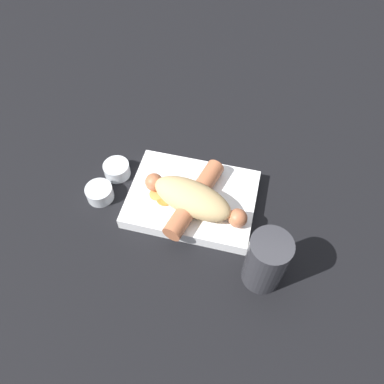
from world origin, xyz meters
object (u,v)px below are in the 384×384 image
food_tray (192,199)px  condiment_cup_near (117,170)px  bread_roll (192,198)px  drink_glass (266,261)px  sausage (195,198)px  condiment_cup_far (100,193)px

food_tray → condiment_cup_near: condiment_cup_near is taller
bread_roll → drink_glass: drink_glass is taller
food_tray → drink_glass: (-0.15, 0.12, 0.05)m
sausage → drink_glass: bearing=144.5°
bread_roll → sausage: bread_roll is taller
drink_glass → food_tray: bearing=-38.2°
food_tray → bread_roll: bearing=104.7°
sausage → condiment_cup_far: 0.20m
sausage → food_tray: bearing=-61.4°
bread_roll → sausage: bearing=-117.4°
condiment_cup_near → bread_roll: bearing=161.7°
drink_glass → condiment_cup_near: bearing=-25.6°
condiment_cup_near → drink_glass: (-0.32, 0.15, 0.05)m
bread_roll → sausage: (-0.00, -0.01, -0.01)m
food_tray → condiment_cup_near: bearing=-11.2°
bread_roll → condiment_cup_near: bearing=-18.3°
condiment_cup_far → drink_glass: drink_glass is taller
drink_glass → condiment_cup_far: bearing=-15.1°
food_tray → sausage: 0.04m
food_tray → sausage: sausage is taller
bread_roll → condiment_cup_far: 0.19m
condiment_cup_near → condiment_cup_far: same height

